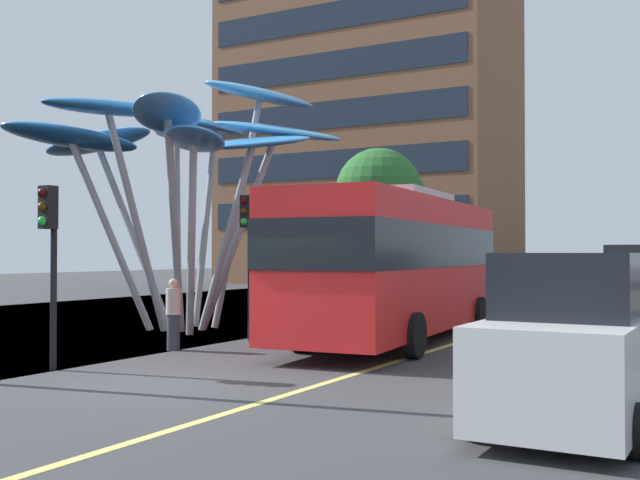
{
  "coord_description": "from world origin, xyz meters",
  "views": [
    {
      "loc": [
        8.49,
        -9.91,
        2.18
      ],
      "look_at": [
        -0.74,
        6.55,
        2.5
      ],
      "focal_mm": 43.22,
      "sensor_mm": 36.0,
      "label": 1
    }
  ],
  "objects": [
    {
      "name": "ground",
      "position": [
        -0.67,
        0.0,
        -0.05
      ],
      "size": [
        120.0,
        240.0,
        0.1
      ],
      "color": "#38383A"
    },
    {
      "name": "red_bus",
      "position": [
        0.88,
        7.6,
        2.03
      ],
      "size": [
        3.52,
        10.58,
        3.71
      ],
      "color": "red",
      "rests_on": "ground"
    },
    {
      "name": "leaf_sculpture",
      "position": [
        -5.83,
        7.36,
        5.5
      ],
      "size": [
        9.52,
        8.38,
        7.56
      ],
      "color": "#9EA0A5",
      "rests_on": "ground"
    },
    {
      "name": "traffic_light_kerb_near",
      "position": [
        -2.86,
        0.08,
        2.49
      ],
      "size": [
        0.28,
        0.42,
        3.43
      ],
      "color": "black",
      "rests_on": "ground"
    },
    {
      "name": "traffic_light_kerb_far",
      "position": [
        -2.46,
        5.94,
        2.62
      ],
      "size": [
        0.28,
        0.42,
        3.62
      ],
      "color": "black",
      "rests_on": "ground"
    },
    {
      "name": "car_parked_near",
      "position": [
        6.55,
        0.14,
        1.01
      ],
      "size": [
        1.93,
        4.24,
        2.18
      ],
      "color": "silver",
      "rests_on": "ground"
    },
    {
      "name": "tree_pavement_near",
      "position": [
        -6.25,
        21.99,
        4.79
      ],
      "size": [
        3.9,
        4.56,
        6.95
      ],
      "color": "brown",
      "rests_on": "ground"
    },
    {
      "name": "pedestrian",
      "position": [
        -2.82,
        3.54,
        0.8
      ],
      "size": [
        0.34,
        0.34,
        1.61
      ],
      "color": "#2D3342",
      "rests_on": "ground"
    },
    {
      "name": "no_entry_sign",
      "position": [
        -3.48,
        8.26,
        1.68
      ],
      "size": [
        0.6,
        0.12,
        2.52
      ],
      "color": "gray",
      "rests_on": "ground"
    },
    {
      "name": "backdrop_building",
      "position": [
        -15.89,
        40.82,
        11.63
      ],
      "size": [
        20.02,
        11.27,
        23.26
      ],
      "color": "brown",
      "rests_on": "ground"
    }
  ]
}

